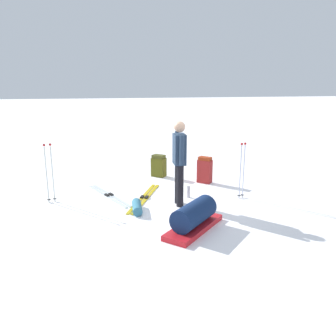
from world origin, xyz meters
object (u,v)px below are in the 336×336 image
(backpack_large_dark, at_px, (159,166))
(sleeping_mat_rolled, at_px, (137,207))
(ski_poles_planted_far, at_px, (49,170))
(gear_sled, at_px, (194,217))
(backpack_bright, at_px, (205,170))
(thermos_bottle, at_px, (189,192))
(skier_standing, at_px, (179,159))
(ski_pair_far, at_px, (109,196))
(ski_pair_near, at_px, (144,198))
(ski_poles_planted_near, at_px, (242,168))

(backpack_large_dark, height_order, sleeping_mat_rolled, backpack_large_dark)
(ski_poles_planted_far, bearing_deg, gear_sled, 144.32)
(backpack_bright, bearing_deg, thermos_bottle, 57.67)
(skier_standing, distance_m, ski_pair_far, 1.86)
(ski_pair_far, xyz_separation_m, gear_sled, (-1.40, 2.01, 0.21))
(backpack_large_dark, bearing_deg, gear_sled, 91.47)
(skier_standing, distance_m, backpack_large_dark, 2.27)
(gear_sled, xyz_separation_m, sleeping_mat_rolled, (0.87, -1.00, -0.13))
(ski_pair_far, relative_size, backpack_large_dark, 2.90)
(gear_sled, bearing_deg, thermos_bottle, -100.28)
(gear_sled, bearing_deg, skier_standing, -90.05)
(ski_poles_planted_far, bearing_deg, ski_pair_near, 176.25)
(ski_poles_planted_near, distance_m, thermos_bottle, 1.25)
(ski_pair_near, relative_size, ski_poles_planted_near, 1.52)
(ski_pair_near, xyz_separation_m, gear_sled, (-0.65, 1.72, 0.21))
(ski_pair_far, xyz_separation_m, thermos_bottle, (-1.69, 0.39, 0.12))
(gear_sled, bearing_deg, ski_poles_planted_near, -134.95)
(backpack_bright, xyz_separation_m, thermos_bottle, (0.64, 1.02, -0.19))
(ski_pair_far, distance_m, ski_poles_planted_far, 1.37)
(skier_standing, bearing_deg, ski_poles_planted_near, -173.32)
(backpack_bright, distance_m, ski_poles_planted_near, 1.37)
(thermos_bottle, bearing_deg, sleeping_mat_rolled, 28.05)
(ski_pair_near, relative_size, backpack_large_dark, 3.21)
(skier_standing, height_order, ski_pair_far, skier_standing)
(skier_standing, distance_m, thermos_bottle, 0.96)
(ski_poles_planted_near, xyz_separation_m, thermos_bottle, (1.10, -0.22, -0.54))
(skier_standing, xyz_separation_m, sleeping_mat_rolled, (0.88, 0.23, -0.86))
(backpack_large_dark, distance_m, sleeping_mat_rolled, 2.53)
(gear_sled, bearing_deg, ski_pair_near, -69.21)
(skier_standing, xyz_separation_m, gear_sled, (0.00, 1.23, -0.73))
(skier_standing, height_order, thermos_bottle, skier_standing)
(ski_poles_planted_near, xyz_separation_m, sleeping_mat_rolled, (2.27, 0.40, -0.58))
(backpack_large_dark, xyz_separation_m, ski_poles_planted_far, (2.49, 1.55, 0.41))
(ski_pair_near, distance_m, ski_poles_planted_far, 2.04)
(ski_poles_planted_far, distance_m, thermos_bottle, 2.93)
(ski_poles_planted_near, xyz_separation_m, ski_poles_planted_far, (3.97, -0.45, 0.01))
(ski_pair_near, relative_size, gear_sled, 1.42)
(ski_poles_planted_far, xyz_separation_m, thermos_bottle, (-2.87, 0.23, -0.56))
(backpack_large_dark, height_order, backpack_bright, backpack_bright)
(ski_pair_near, relative_size, thermos_bottle, 7.07)
(backpack_bright, bearing_deg, ski_poles_planted_near, 110.08)
(backpack_bright, distance_m, gear_sled, 2.80)
(gear_sled, bearing_deg, sleeping_mat_rolled, -48.76)
(backpack_large_dark, height_order, thermos_bottle, backpack_large_dark)
(ski_pair_far, distance_m, backpack_bright, 2.44)
(skier_standing, height_order, ski_poles_planted_near, skier_standing)
(ski_pair_far, height_order, ski_poles_planted_far, ski_poles_planted_far)
(sleeping_mat_rolled, relative_size, thermos_bottle, 2.12)
(ski_pair_near, distance_m, thermos_bottle, 0.96)
(ski_poles_planted_near, bearing_deg, backpack_bright, -69.92)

